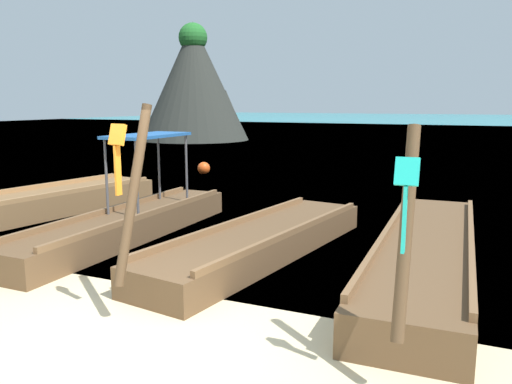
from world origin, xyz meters
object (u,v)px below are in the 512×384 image
at_px(longtail_boat_violet_ribbon, 128,222).
at_px(longtail_boat_turquoise_ribbon, 426,253).
at_px(longtail_boat_orange_ribbon, 261,242).
at_px(longtail_boat_green_ribbon, 55,201).
at_px(karst_rock, 196,83).
at_px(mooring_buoy_near, 204,168).

height_order(longtail_boat_violet_ribbon, longtail_boat_turquoise_ribbon, longtail_boat_violet_ribbon).
xyz_separation_m(longtail_boat_orange_ribbon, longtail_boat_turquoise_ribbon, (2.66, 0.36, 0.02)).
bearing_deg(longtail_boat_green_ribbon, longtail_boat_turquoise_ribbon, -5.80).
height_order(longtail_boat_green_ribbon, longtail_boat_turquoise_ribbon, longtail_boat_green_ribbon).
bearing_deg(karst_rock, longtail_boat_violet_ribbon, -62.36).
bearing_deg(longtail_boat_orange_ribbon, mooring_buoy_near, 125.14).
xyz_separation_m(longtail_boat_green_ribbon, karst_rock, (-9.31, 22.47, 3.65)).
bearing_deg(karst_rock, longtail_boat_turquoise_ribbon, -52.60).
relative_size(longtail_boat_orange_ribbon, karst_rock, 0.76).
bearing_deg(longtail_boat_turquoise_ribbon, longtail_boat_violet_ribbon, -176.11).
relative_size(longtail_boat_green_ribbon, longtail_boat_turquoise_ribbon, 0.79).
height_order(karst_rock, mooring_buoy_near, karst_rock).
distance_m(longtail_boat_green_ribbon, longtail_boat_violet_ribbon, 3.34).
distance_m(karst_rock, mooring_buoy_near, 18.31).
relative_size(longtail_boat_violet_ribbon, longtail_boat_orange_ribbon, 1.07).
height_order(longtail_boat_green_ribbon, longtail_boat_orange_ribbon, longtail_boat_orange_ribbon).
bearing_deg(karst_rock, longtail_boat_green_ribbon, -67.49).
height_order(longtail_boat_green_ribbon, karst_rock, karst_rock).
relative_size(karst_rock, mooring_buoy_near, 17.68).
relative_size(longtail_boat_violet_ribbon, longtail_boat_turquoise_ribbon, 0.91).
relative_size(longtail_boat_turquoise_ribbon, mooring_buoy_near, 15.85).
bearing_deg(karst_rock, longtail_boat_orange_ribbon, -57.34).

